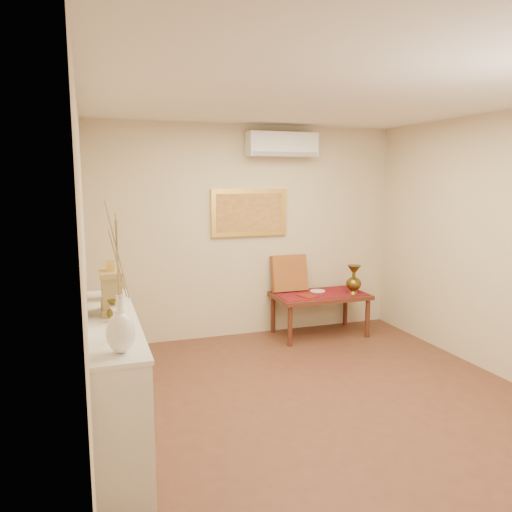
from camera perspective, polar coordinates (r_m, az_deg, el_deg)
name	(u,v)px	position (r m, az deg, el deg)	size (l,w,h in m)	color
floor	(326,405)	(4.76, 7.97, -16.48)	(4.50, 4.50, 0.00)	brown
ceiling	(333,96)	(4.36, 8.77, 17.61)	(4.50, 4.50, 0.00)	silver
wall_back	(249,232)	(6.42, -0.84, 2.78)	(4.00, 0.02, 2.70)	beige
wall_left	(85,272)	(3.89, -18.93, -1.69)	(0.02, 4.50, 2.70)	beige
wall_right	(510,248)	(5.56, 27.04, 0.86)	(0.02, 4.50, 2.70)	beige
white_vase	(118,279)	(3.08, -15.46, -2.58)	(0.17, 0.17, 0.91)	white
candlestick	(115,323)	(3.42, -15.80, -7.39)	(0.11, 0.11, 0.23)	silver
brass_urn_small	(113,308)	(3.85, -16.04, -5.69)	(0.09, 0.09, 0.21)	brown
table_cloth	(320,293)	(6.53, 7.32, -4.27)	(1.14, 0.59, 0.01)	maroon
brass_urn_tall	(354,276)	(6.55, 11.12, -2.30)	(0.20, 0.20, 0.45)	brown
plate	(318,291)	(6.63, 7.04, -3.99)	(0.20, 0.20, 0.01)	white
menu	(308,296)	(6.34, 5.91, -4.55)	(0.18, 0.25, 0.01)	maroon
cushion	(289,273)	(6.58, 3.82, -1.97)	(0.48, 0.10, 0.48)	maroon
display_ledge	(115,379)	(4.13, -15.83, -13.39)	(0.37, 2.02, 0.98)	silver
mantel_clock	(111,291)	(4.08, -16.20, -3.87)	(0.17, 0.36, 0.41)	#A38D53
wooden_chest	(111,285)	(4.57, -16.29, -3.19)	(0.16, 0.21, 0.24)	#A38D53
low_table	(320,299)	(6.55, 7.31, -4.86)	(1.20, 0.70, 0.55)	#522418
painting	(249,213)	(6.38, -0.77, 4.99)	(1.00, 0.06, 0.60)	gold
ac_unit	(282,145)	(6.41, 3.00, 12.59)	(0.90, 0.25, 0.30)	silver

